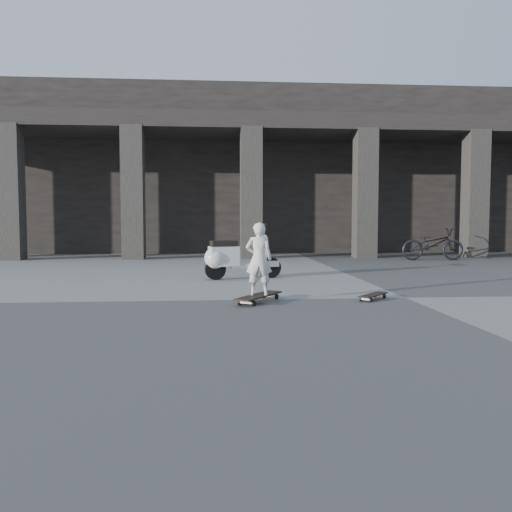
{
  "coord_description": "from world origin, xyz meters",
  "views": [
    {
      "loc": [
        -3.02,
        -8.16,
        1.24
      ],
      "look_at": [
        -2.32,
        0.25,
        0.65
      ],
      "focal_mm": 38.0,
      "sensor_mm": 36.0,
      "label": 1
    }
  ],
  "objects": [
    {
      "name": "ground",
      "position": [
        0.0,
        0.0,
        0.0
      ],
      "size": [
        90.0,
        90.0,
        0.0
      ],
      "primitive_type": "plane",
      "color": "#484846",
      "rests_on": "ground"
    },
    {
      "name": "skateboard_spare",
      "position": [
        -0.56,
        -0.15,
        0.06
      ],
      "size": [
        0.6,
        0.65,
        0.08
      ],
      "rotation": [
        0.0,
        0.0,
        0.85
      ],
      "color": "black",
      "rests_on": "ground"
    },
    {
      "name": "colonnade",
      "position": [
        -0.0,
        13.77,
        3.03
      ],
      "size": [
        28.0,
        8.82,
        6.0
      ],
      "color": "black",
      "rests_on": "ground"
    },
    {
      "name": "child",
      "position": [
        -2.32,
        -0.25,
        0.64
      ],
      "size": [
        0.42,
        0.31,
        1.07
      ],
      "primitive_type": "imported",
      "rotation": [
        0.0,
        0.0,
        3.0
      ],
      "color": "silver",
      "rests_on": "longboard"
    },
    {
      "name": "bicycle",
      "position": [
        3.5,
        7.3,
        0.47
      ],
      "size": [
        1.85,
        0.77,
        0.95
      ],
      "primitive_type": "imported",
      "rotation": [
        0.0,
        0.0,
        1.49
      ],
      "color": "black",
      "rests_on": "ground"
    },
    {
      "name": "scooter",
      "position": [
        -2.63,
        2.81,
        0.45
      ],
      "size": [
        1.6,
        0.72,
        1.13
      ],
      "rotation": [
        0.0,
        0.0,
        0.25
      ],
      "color": "black",
      "rests_on": "ground"
    },
    {
      "name": "longboard",
      "position": [
        -2.32,
        -0.25,
        0.09
      ],
      "size": [
        0.79,
        1.05,
        0.11
      ],
      "rotation": [
        0.0,
        0.0,
        1.01
      ],
      "color": "black",
      "rests_on": "ground"
    }
  ]
}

